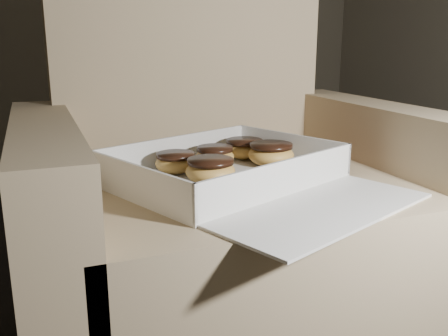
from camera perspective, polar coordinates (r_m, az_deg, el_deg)
name	(u,v)px	position (r m, az deg, el deg)	size (l,w,h in m)	color
armchair	(225,220)	(1.14, 0.10, -5.95)	(0.86, 0.73, 0.90)	#988061
bakery_box	(241,179)	(0.98, 1.96, -1.22)	(0.58, 0.62, 0.07)	silver
donut_a	(210,170)	(0.97, -1.56, -0.22)	(0.10, 0.10, 0.05)	gold
donut_b	(215,155)	(1.10, -1.05, 1.45)	(0.09, 0.09, 0.04)	gold
donut_c	(176,162)	(1.05, -5.54, 0.68)	(0.09, 0.09, 0.04)	gold
donut_d	(271,154)	(1.11, 5.40, 1.64)	(0.10, 0.10, 0.05)	gold
donut_e	(244,148)	(1.17, 2.34, 2.29)	(0.09, 0.09, 0.05)	gold
crumb_a	(237,190)	(0.92, 1.55, -2.54)	(0.01, 0.01, 0.00)	black
crumb_b	(224,204)	(0.85, -0.02, -4.09)	(0.01, 0.01, 0.00)	black
crumb_c	(254,176)	(1.02, 3.43, -0.87)	(0.01, 0.01, 0.00)	black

